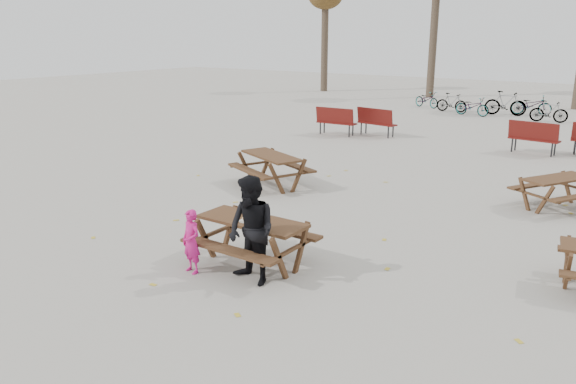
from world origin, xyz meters
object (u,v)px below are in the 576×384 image
Objects in this scene: food_tray at (246,221)px; child at (191,241)px; adult at (252,231)px; picnic_table_north at (271,170)px; main_picnic_table at (252,231)px; picnic_table_far at (556,193)px; soda_bottle at (246,216)px.

child reaches higher than food_tray.
picnic_table_north is at bearing 134.64° from adult.
child is 0.62× the size of adult.
picnic_table_far is at bearing 60.97° from main_picnic_table.
picnic_table_far is (3.42, 6.34, -0.45)m from food_tray.
main_picnic_table is 0.99× the size of picnic_table_north.
food_tray is (0.00, -0.17, 0.21)m from main_picnic_table.
soda_bottle is at bearing -34.93° from picnic_table_north.
child reaches higher than picnic_table_far.
picnic_table_far is at bearing 61.02° from soda_bottle.
picnic_table_north reaches higher than main_picnic_table.
food_tray reaches higher than picnic_table_north.
picnic_table_north is at bearing 123.16° from main_picnic_table.
adult is (0.46, -0.43, -0.02)m from soda_bottle.
picnic_table_north is at bearing 137.84° from picnic_table_far.
picnic_table_north is at bearing 122.16° from food_tray.
picnic_table_north is at bearing 122.10° from soda_bottle.
child is 1.08m from adult.
picnic_table_far is (4.02, 6.95, -0.17)m from child.
food_tray is at bearing -179.11° from picnic_table_far.
adult reaches higher than main_picnic_table.
soda_bottle is 0.11× the size of picnic_table_far.
child is 8.03m from picnic_table_far.
soda_bottle is 0.09× the size of picnic_table_north.
child is at bearing -128.74° from soda_bottle.
main_picnic_table is 7.06m from picnic_table_far.
food_tray is at bearing 55.74° from child.
main_picnic_table is at bearing 64.37° from soda_bottle.
adult is (1.01, 0.26, 0.31)m from child.
main_picnic_table is at bearing -179.80° from picnic_table_far.
picnic_table_far is at bearing 61.65° from food_tray.
food_tray is at bearing -88.39° from main_picnic_table.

